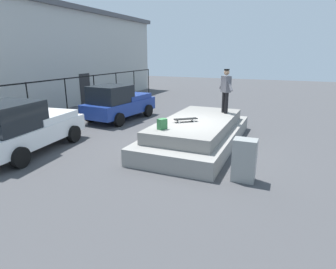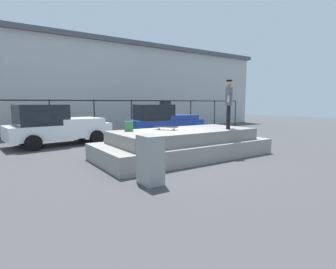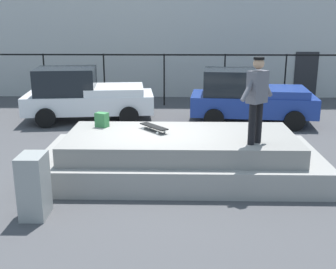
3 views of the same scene
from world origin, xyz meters
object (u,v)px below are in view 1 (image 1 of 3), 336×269
at_px(backpack, 162,124).
at_px(utility_box, 244,160).
at_px(car_white_pickup_near, 22,127).
at_px(skateboarder, 226,88).
at_px(car_blue_pickup_mid, 118,102).
at_px(skateboard, 186,119).

relative_size(backpack, utility_box, 0.29).
relative_size(car_white_pickup_near, utility_box, 3.89).
height_order(skateboarder, car_white_pickup_near, skateboarder).
bearing_deg(utility_box, backpack, 74.05).
xyz_separation_m(skateboarder, car_blue_pickup_mid, (0.79, 5.58, -1.07)).
height_order(car_blue_pickup_mid, utility_box, car_blue_pickup_mid).
bearing_deg(skateboard, backpack, 164.10).
xyz_separation_m(skateboard, car_blue_pickup_mid, (2.90, 4.66, -0.17)).
height_order(backpack, car_white_pickup_near, car_white_pickup_near).
bearing_deg(skateboarder, car_blue_pickup_mid, 81.91).
relative_size(skateboard, backpack, 2.29).
xyz_separation_m(skateboarder, backpack, (-3.34, 1.27, -0.84)).
height_order(skateboarder, skateboard, skateboarder).
height_order(backpack, utility_box, backpack).
bearing_deg(utility_box, skateboard, 49.41).
distance_m(skateboard, car_white_pickup_near, 5.57).
bearing_deg(car_white_pickup_near, utility_box, -84.91).
bearing_deg(utility_box, car_white_pickup_near, 94.67).
height_order(skateboard, utility_box, utility_box).
bearing_deg(car_white_pickup_near, backpack, -72.91).
xyz_separation_m(skateboard, car_white_pickup_near, (-2.64, 4.91, -0.16)).
relative_size(skateboarder, skateboard, 2.25).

